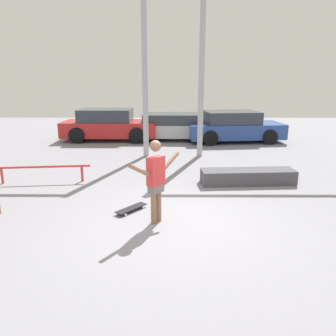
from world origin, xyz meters
The scene contains 10 objects.
ground_plane centered at (0.00, 0.00, 0.00)m, with size 36.00×36.00×0.00m, color gray.
skateboarder centered at (-0.38, 0.00, 0.95)m, with size 0.97×1.12×1.68m.
skateboard centered at (-0.95, 0.55, 0.06)m, with size 0.67×0.74×0.08m.
grind_box centered at (2.04, 2.53, 0.19)m, with size 2.57×0.62×0.39m, color #47474C.
grind_rail centered at (-3.66, 2.59, 0.38)m, with size 2.63×0.34×0.48m.
canopy_support_left centered at (-4.20, 5.82, 3.56)m, with size 6.60×0.20×5.65m.
canopy_support_right centered at (4.20, 5.82, 3.56)m, with size 6.60×0.20×5.65m.
parked_car_red centered at (-2.96, 9.08, 0.70)m, with size 4.34×1.93×1.44m.
parked_car_silver centered at (0.05, 9.25, 0.60)m, with size 4.64×2.04×1.21m.
parked_car_blue centered at (2.80, 8.80, 0.67)m, with size 4.43×2.35×1.37m.
Camera 1 is at (-0.11, -6.12, 2.82)m, focal length 35.00 mm.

